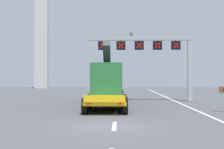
# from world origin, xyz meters

# --- Properties ---
(ground) EXTENTS (112.00, 112.00, 0.00)m
(ground) POSITION_xyz_m (0.00, 0.00, 0.00)
(ground) COLOR #4C4C51
(lane_markings) EXTENTS (0.20, 44.27, 0.01)m
(lane_markings) POSITION_xyz_m (0.29, 14.83, 0.01)
(lane_markings) COLOR silver
(lane_markings) RESTS_ON ground
(edge_line_right) EXTENTS (0.20, 63.00, 0.01)m
(edge_line_right) POSITION_xyz_m (6.20, 12.00, 0.01)
(edge_line_right) COLOR silver
(edge_line_right) RESTS_ON ground
(overhead_lane_gantry) EXTENTS (10.93, 0.90, 6.99)m
(overhead_lane_gantry) POSITION_xyz_m (3.90, 15.18, 5.40)
(overhead_lane_gantry) COLOR #9EA0A5
(overhead_lane_gantry) RESTS_ON ground
(heavy_haul_truck_yellow) EXTENTS (3.14, 14.09, 5.30)m
(heavy_haul_truck_yellow) POSITION_xyz_m (-0.52, 11.90, 1.99)
(heavy_haul_truck_yellow) COLOR yellow
(heavy_haul_truck_yellow) RESTS_ON ground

